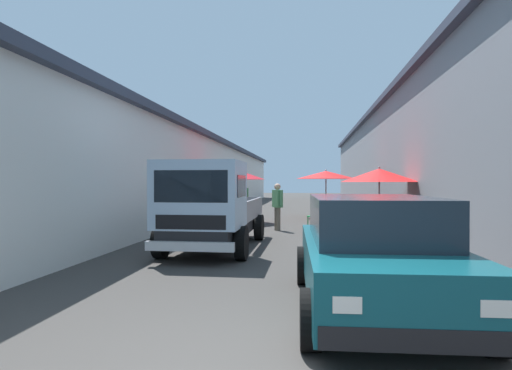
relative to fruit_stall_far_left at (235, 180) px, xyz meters
name	(u,v)px	position (x,y,z in m)	size (l,w,h in m)	color
ground	(293,223)	(0.09, -2.32, -1.72)	(90.00, 90.00, 0.00)	#3D3A38
building_left_whitewash	(136,175)	(2.34, 5.15, 0.23)	(49.80, 7.50, 3.90)	silver
building_right_concrete	(469,157)	(2.34, -9.78, 0.98)	(49.80, 7.50, 5.40)	gray
fruit_stall_far_left	(235,180)	(0.00, 0.00, 0.00)	(2.46, 2.46, 2.24)	#9E9EA3
fruit_stall_near_right	(380,182)	(-2.52, -5.27, -0.08)	(2.51, 2.51, 2.15)	#9E9EA3
fruit_stall_mid_lane	(325,181)	(2.70, -3.70, -0.03)	(2.69, 2.69, 2.22)	#9E9EA3
hatchback_car	(374,252)	(-11.13, -3.74, -0.99)	(3.97, 2.03, 1.45)	#0F4C56
delivery_truck	(208,208)	(-7.30, -0.66, -0.68)	(4.93, 1.99, 2.08)	black
vendor_by_crates	(242,197)	(3.22, 0.22, -0.83)	(0.23, 0.63, 1.56)	#232328
vendor_in_shade	(277,204)	(-2.56, -1.90, -0.82)	(0.57, 0.39, 1.58)	#665B4C
parked_scooter	(238,215)	(-1.98, -0.47, -1.28)	(1.69, 0.45, 1.14)	black
plastic_stool	(311,219)	(-1.68, -3.03, -1.40)	(0.30, 0.30, 0.43)	#1E8C3F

